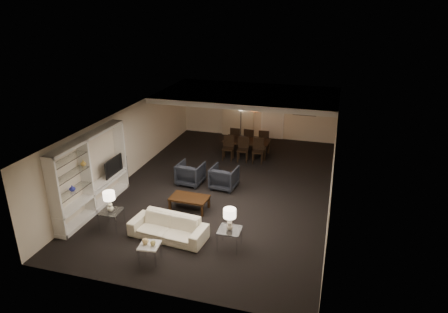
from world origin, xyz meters
The scene contains 35 objects.
floor centered at (0.00, 0.00, 0.00)m, with size 11.00×11.00×0.00m, color black.
ceiling centered at (0.00, 0.00, 2.50)m, with size 7.00×11.00×0.02m, color silver.
wall_back centered at (0.00, 5.50, 1.25)m, with size 7.00×0.02×2.50m, color beige.
wall_front centered at (0.00, -5.50, 1.25)m, with size 7.00×0.02×2.50m, color beige.
wall_left centered at (-3.50, 0.00, 1.25)m, with size 0.02×11.00×2.50m, color beige.
wall_right centered at (3.50, 0.00, 1.25)m, with size 0.02×11.00×2.50m, color beige.
ceiling_soffit centered at (0.00, 3.50, 2.40)m, with size 7.00×4.00×0.20m, color silver.
curtains centered at (-0.90, 5.42, 1.20)m, with size 1.50×0.12×2.40m, color beige.
door centered at (0.70, 5.47, 1.05)m, with size 0.90×0.05×2.10m, color silver.
painting centered at (2.10, 5.46, 1.55)m, with size 0.95×0.04×0.65m, color #142D38.
media_unit centered at (-3.31, -2.60, 1.18)m, with size 0.38×3.40×2.35m, color white, non-canonical shape.
pendant_light centered at (0.30, 3.50, 1.92)m, with size 0.52×0.52×0.24m, color #D8591E.
sofa centered at (-0.57, -3.41, 0.30)m, with size 2.08×0.81×0.61m, color beige.
coffee_table centered at (-0.57, -1.81, 0.20)m, with size 1.14×0.67×0.41m, color black, non-canonical shape.
armchair_left centered at (-1.17, -0.11, 0.39)m, with size 0.83×0.85×0.77m, color black.
armchair_right centered at (0.03, -0.11, 0.39)m, with size 0.83×0.85×0.77m, color black.
side_table_left centered at (-2.27, -3.41, 0.27)m, with size 0.57×0.57×0.53m, color silver, non-canonical shape.
side_table_right centered at (1.13, -3.41, 0.27)m, with size 0.57×0.57×0.53m, color white, non-canonical shape.
table_lamp_left centered at (-2.27, -3.41, 0.83)m, with size 0.32×0.32×0.59m, color beige, non-canonical shape.
table_lamp_right centered at (1.13, -3.41, 0.83)m, with size 0.32×0.32×0.59m, color silver, non-canonical shape.
marble_table centered at (-0.57, -4.51, 0.24)m, with size 0.48×0.48×0.48m, color white, non-canonical shape.
gold_gourd_a centered at (-0.67, -4.51, 0.55)m, with size 0.15×0.15×0.15m, color #EAC47C.
gold_gourd_b centered at (-0.47, -4.51, 0.54)m, with size 0.13×0.13×0.13m, color #D0C06E.
television centered at (-3.28, -1.61, 1.03)m, with size 0.13×0.97×0.56m, color black.
vase_blue centered at (-3.31, -3.53, 1.15)m, with size 0.17×0.17×0.18m, color #262CA5.
vase_amber centered at (-3.31, -2.91, 1.65)m, with size 0.17×0.17×0.17m, color gold.
floor_speaker centered at (-3.20, -0.89, 0.54)m, with size 0.12×0.12×1.09m, color black.
dining_table centered at (0.07, 3.05, 0.32)m, with size 1.84×1.03×0.65m, color black.
chair_nl centered at (-0.53, 2.40, 0.48)m, with size 0.45×0.45×0.96m, color black, non-canonical shape.
chair_nm centered at (0.07, 2.40, 0.48)m, with size 0.45×0.45×0.96m, color black, non-canonical shape.
chair_nr centered at (0.67, 2.40, 0.48)m, with size 0.45×0.45×0.96m, color black, non-canonical shape.
chair_fl centered at (-0.53, 3.70, 0.48)m, with size 0.45×0.45×0.96m, color black, non-canonical shape.
chair_fm centered at (0.07, 3.70, 0.48)m, with size 0.45×0.45×0.96m, color black, non-canonical shape.
chair_fr centered at (0.67, 3.70, 0.48)m, with size 0.45×0.45×0.96m, color black, non-canonical shape.
floor_lamp centered at (-0.70, 5.20, 0.74)m, with size 0.21×0.21×1.48m, color black, non-canonical shape.
Camera 1 is at (3.42, -11.81, 5.99)m, focal length 32.00 mm.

